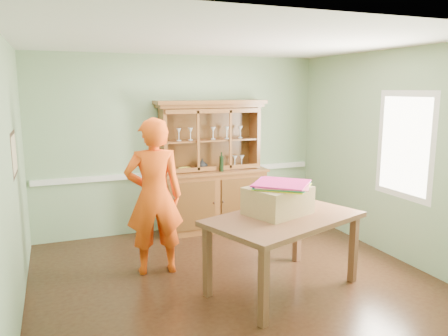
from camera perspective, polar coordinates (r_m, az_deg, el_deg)
name	(u,v)px	position (r m, az deg, el deg)	size (l,w,h in m)	color
floor	(230,276)	(5.35, 0.80, -13.91)	(4.50, 4.50, 0.00)	#3F2514
ceiling	(231,41)	(4.91, 0.89, 16.20)	(4.50, 4.50, 0.00)	white
wall_back	(182,144)	(6.83, -5.53, 3.14)	(4.50, 4.50, 0.00)	#87A67D
wall_left	(12,179)	(4.61, -25.99, -1.32)	(4.00, 4.00, 0.00)	#87A67D
wall_right	(388,154)	(6.16, 20.62, 1.75)	(4.00, 4.00, 0.00)	#87A67D
wall_front	(336,209)	(3.24, 14.42, -5.19)	(4.50, 4.50, 0.00)	#87A67D
chair_rail	(183,173)	(6.88, -5.41, -0.61)	(4.41, 0.05, 0.08)	white
framed_map	(15,154)	(4.88, -25.68, 1.67)	(0.03, 0.60, 0.46)	#311D13
window_panel	(404,145)	(5.91, 22.49, 2.75)	(0.03, 0.96, 1.36)	white
china_hutch	(212,185)	(6.85, -1.61, -2.20)	(1.72, 0.57, 2.03)	brown
dining_table	(284,225)	(4.84, 7.82, -7.38)	(1.91, 1.51, 0.83)	brown
cardboard_box	(278,200)	(4.86, 7.04, -4.23)	(0.65, 0.52, 0.30)	#A68655
kite_stack	(282,184)	(4.84, 7.59, -2.13)	(0.78, 0.78, 0.05)	yellow
person	(154,197)	(5.24, -9.11, -3.72)	(0.68, 0.45, 1.88)	#FF5110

